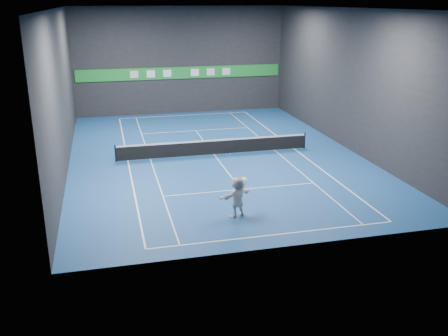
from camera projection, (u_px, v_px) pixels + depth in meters
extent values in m
plane|color=navy|center=(214.00, 155.00, 32.11)|extent=(26.00, 26.00, 0.00)
plane|color=black|center=(213.00, 8.00, 29.23)|extent=(26.00, 26.00, 0.00)
cube|color=black|center=(181.00, 61.00, 42.63)|extent=(18.00, 0.10, 9.00)
cube|color=black|center=(289.00, 139.00, 18.71)|extent=(18.00, 0.10, 9.00)
cube|color=black|center=(61.00, 91.00, 28.65)|extent=(0.10, 26.00, 9.00)
cube|color=black|center=(348.00, 80.00, 32.70)|extent=(0.10, 26.00, 9.00)
cube|color=white|center=(276.00, 235.00, 21.17)|extent=(10.98, 0.08, 0.01)
cube|color=white|center=(184.00, 115.00, 43.05)|extent=(10.98, 0.08, 0.01)
cube|color=white|center=(128.00, 161.00, 30.88)|extent=(0.08, 23.78, 0.01)
cube|color=white|center=(294.00, 149.00, 33.35)|extent=(0.08, 23.78, 0.01)
cube|color=white|center=(150.00, 159.00, 31.19)|extent=(0.06, 23.78, 0.01)
cube|color=white|center=(275.00, 150.00, 33.04)|extent=(0.06, 23.78, 0.01)
cube|color=white|center=(241.00, 189.00, 26.22)|extent=(8.23, 0.06, 0.01)
cube|color=white|center=(196.00, 131.00, 38.00)|extent=(8.23, 0.06, 0.01)
cube|color=white|center=(214.00, 155.00, 32.11)|extent=(0.06, 12.80, 0.01)
imported|color=white|center=(237.00, 197.00, 22.68)|extent=(1.84, 1.25, 1.91)
sphere|color=#D0FB29|center=(230.00, 154.00, 22.08)|extent=(0.07, 0.07, 0.07)
cylinder|color=black|center=(116.00, 153.00, 30.55)|extent=(0.10, 0.10, 1.07)
cylinder|color=black|center=(305.00, 141.00, 33.34)|extent=(0.10, 0.10, 1.07)
cube|color=black|center=(214.00, 148.00, 31.96)|extent=(12.40, 0.03, 0.86)
cube|color=white|center=(214.00, 140.00, 31.81)|extent=(12.40, 0.04, 0.10)
cube|color=#1E8D33|center=(181.00, 73.00, 42.90)|extent=(17.64, 0.06, 1.00)
cube|color=silver|center=(134.00, 75.00, 41.94)|extent=(0.70, 0.04, 0.60)
cube|color=white|center=(151.00, 74.00, 42.26)|extent=(0.70, 0.04, 0.60)
cube|color=white|center=(167.00, 73.00, 42.57)|extent=(0.70, 0.04, 0.60)
cube|color=white|center=(195.00, 72.00, 43.11)|extent=(0.70, 0.04, 0.60)
cube|color=silver|center=(211.00, 72.00, 43.43)|extent=(0.70, 0.04, 0.60)
cube|color=silver|center=(226.00, 71.00, 43.74)|extent=(0.70, 0.04, 0.60)
torus|color=red|center=(244.00, 182.00, 22.57)|extent=(0.42, 0.39, 0.22)
cylinder|color=#D6E651|center=(244.00, 179.00, 22.53)|extent=(0.38, 0.37, 0.10)
cylinder|color=red|center=(244.00, 184.00, 22.62)|extent=(0.10, 0.11, 0.17)
cylinder|color=#DBC10B|center=(244.00, 187.00, 22.64)|extent=(0.06, 0.15, 0.25)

